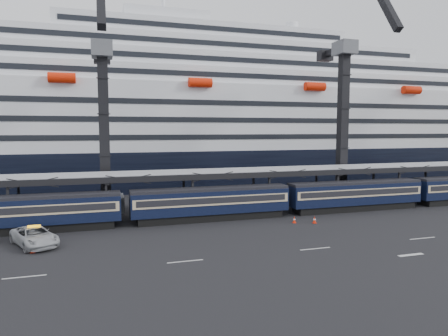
{
  "coord_description": "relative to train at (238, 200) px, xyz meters",
  "views": [
    {
      "loc": [
        -20.21,
        -35.41,
        10.78
      ],
      "look_at": [
        -6.41,
        10.0,
        6.21
      ],
      "focal_mm": 32.0,
      "sensor_mm": 36.0,
      "label": 1
    }
  ],
  "objects": [
    {
      "name": "crane_dark_mid",
      "position": [
        19.65,
        7.59,
        11.16
      ],
      "size": [
        4.5,
        18.24,
        39.64
      ],
      "color": "#494C51",
      "rests_on": "ground"
    },
    {
      "name": "traffic_cone_d",
      "position": [
        7.65,
        -5.07,
        -1.79
      ],
      "size": [
        0.42,
        0.42,
        0.84
      ],
      "color": "red",
      "rests_on": "ground"
    },
    {
      "name": "cruise_ship",
      "position": [
        3.57,
        35.99,
        10.14
      ],
      "size": [
        214.09,
        28.84,
        34.0
      ],
      "color": "black",
      "rests_on": "ground"
    },
    {
      "name": "lane_markings",
      "position": [
        12.8,
        -15.23,
        -2.19
      ],
      "size": [
        111.0,
        4.27,
        0.02
      ],
      "color": "beige",
      "rests_on": "ground"
    },
    {
      "name": "ground",
      "position": [
        4.65,
        -10.0,
        -2.2
      ],
      "size": [
        260.0,
        260.0,
        0.0
      ],
      "primitive_type": "plane",
      "color": "black",
      "rests_on": "ground"
    },
    {
      "name": "traffic_cone_e",
      "position": [
        5.48,
        -4.26,
        -1.82
      ],
      "size": [
        0.39,
        0.39,
        0.77
      ],
      "color": "red",
      "rests_on": "ground"
    },
    {
      "name": "train",
      "position": [
        0.0,
        0.0,
        0.0
      ],
      "size": [
        133.05,
        3.0,
        4.05
      ],
      "color": "black",
      "rests_on": "ground"
    },
    {
      "name": "canopy",
      "position": [
        4.65,
        4.0,
        3.05
      ],
      "size": [
        130.0,
        6.25,
        5.53
      ],
      "color": "gray",
      "rests_on": "ground"
    },
    {
      "name": "crane_dark_near",
      "position": [
        -15.35,
        8.59,
        9.73
      ],
      "size": [
        4.5,
        17.75,
        35.08
      ],
      "color": "#494C51",
      "rests_on": "ground"
    },
    {
      "name": "pickup_truck",
      "position": [
        -21.9,
        -5.47,
        -1.32
      ],
      "size": [
        5.39,
        6.97,
        1.76
      ],
      "primitive_type": "imported",
      "rotation": [
        0.0,
        0.0,
        0.45
      ],
      "color": "#A7A9AE",
      "rests_on": "ground"
    },
    {
      "name": "traffic_cone_c",
      "position": [
        -21.72,
        -7.75,
        -1.77
      ],
      "size": [
        0.43,
        0.43,
        0.87
      ],
      "color": "red",
      "rests_on": "ground"
    }
  ]
}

